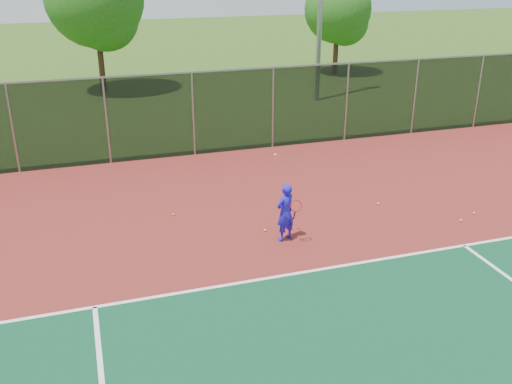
{
  "coord_description": "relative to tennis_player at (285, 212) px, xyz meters",
  "views": [
    {
      "loc": [
        -6.81,
        -7.52,
        6.79
      ],
      "look_at": [
        -2.86,
        5.0,
        1.3
      ],
      "focal_mm": 40.0,
      "sensor_mm": 36.0,
      "label": 1
    }
  ],
  "objects": [
    {
      "name": "tree_back_mid",
      "position": [
        10.58,
        19.62,
        2.83
      ],
      "size": [
        3.93,
        3.93,
        5.78
      ],
      "color": "#321D12",
      "rests_on": "ground"
    },
    {
      "name": "tennis_player",
      "position": [
        0.0,
        0.0,
        0.0
      ],
      "size": [
        0.66,
        0.69,
        2.32
      ],
      "color": "#2116D6",
      "rests_on": "court_apron"
    },
    {
      "name": "ground",
      "position": [
        2.18,
        -4.69,
        -0.79
      ],
      "size": [
        120.0,
        120.0,
        0.0
      ],
      "primitive_type": "plane",
      "color": "#2F4F16",
      "rests_on": "ground"
    },
    {
      "name": "tree_back_left",
      "position": [
        -3.21,
        18.73,
        3.77
      ],
      "size": [
        4.94,
        4.94,
        7.26
      ],
      "color": "#321D12",
      "rests_on": "ground"
    },
    {
      "name": "court_apron",
      "position": [
        2.18,
        -2.69,
        -0.78
      ],
      "size": [
        30.0,
        20.0,
        0.02
      ],
      "primitive_type": "cube",
      "color": "maroon",
      "rests_on": "ground"
    },
    {
      "name": "practice_ball_2",
      "position": [
        -2.48,
        2.29,
        -0.73
      ],
      "size": [
        0.07,
        0.07,
        0.07
      ],
      "primitive_type": "sphere",
      "color": "#CED518",
      "rests_on": "court_apron"
    },
    {
      "name": "practice_ball_6",
      "position": [
        -0.35,
        0.57,
        -0.73
      ],
      "size": [
        0.07,
        0.07,
        0.07
      ],
      "primitive_type": "sphere",
      "color": "#CED518",
      "rests_on": "court_apron"
    },
    {
      "name": "practice_ball_3",
      "position": [
        5.62,
        -0.17,
        -0.73
      ],
      "size": [
        0.07,
        0.07,
        0.07
      ],
      "primitive_type": "sphere",
      "color": "#CED518",
      "rests_on": "court_apron"
    },
    {
      "name": "practice_ball_5",
      "position": [
        3.36,
        1.23,
        -0.73
      ],
      "size": [
        0.07,
        0.07,
        0.07
      ],
      "primitive_type": "sphere",
      "color": "#CED518",
      "rests_on": "court_apron"
    },
    {
      "name": "practice_ball_0",
      "position": [
        4.97,
        -0.46,
        -0.73
      ],
      "size": [
        0.07,
        0.07,
        0.07
      ],
      "primitive_type": "sphere",
      "color": "#CED518",
      "rests_on": "court_apron"
    },
    {
      "name": "fence_back",
      "position": [
        2.18,
        7.31,
        0.78
      ],
      "size": [
        30.0,
        0.06,
        3.03
      ],
      "color": "black",
      "rests_on": "court_apron"
    }
  ]
}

